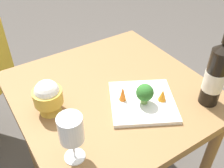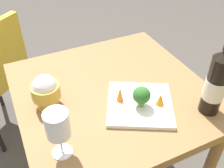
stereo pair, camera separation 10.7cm
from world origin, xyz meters
name	(u,v)px [view 2 (the right image)]	position (x,y,z in m)	size (l,w,h in m)	color
dining_table	(112,107)	(0.00, 0.00, 0.64)	(0.79, 0.79, 0.75)	olive
wine_bottle	(216,83)	(-0.28, 0.27, 0.88)	(0.08, 0.08, 0.34)	black
wine_glass	(57,126)	(0.28, 0.22, 0.87)	(0.08, 0.08, 0.18)	white
rice_bowl	(46,91)	(0.27, -0.02, 0.82)	(0.11, 0.11, 0.14)	gold
serving_plate	(140,104)	(-0.06, 0.14, 0.75)	(0.34, 0.34, 0.02)	white
broccoli_floret	(142,96)	(-0.05, 0.15, 0.81)	(0.07, 0.07, 0.09)	#729E4C
carrot_garnish_left	(160,99)	(-0.12, 0.18, 0.79)	(0.03, 0.03, 0.05)	orange
carrot_garnish_right	(120,94)	(0.01, 0.09, 0.79)	(0.03, 0.03, 0.06)	orange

